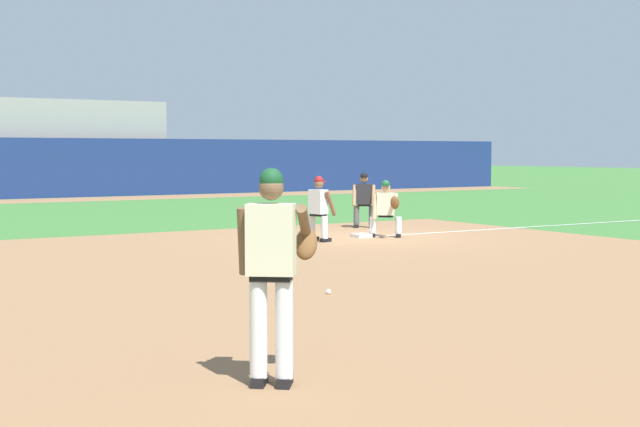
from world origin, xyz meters
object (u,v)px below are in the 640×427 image
at_px(baseball, 329,292).
at_px(first_baseman, 386,206).
at_px(first_base_bag, 361,236).
at_px(pitcher, 274,263).
at_px(baserunner, 319,206).
at_px(umpire, 364,198).

relative_size(baseball, first_baseman, 0.06).
height_order(first_base_bag, pitcher, pitcher).
bearing_deg(baserunner, pitcher, -123.39).
bearing_deg(first_base_bag, baseball, -127.48).
relative_size(baseball, baserunner, 0.05).
bearing_deg(pitcher, first_baseman, 49.96).
xyz_separation_m(baserunner, umpire, (2.90, 2.44, 0.00)).
xyz_separation_m(first_base_bag, first_baseman, (0.50, -0.30, 0.69)).
bearing_deg(baserunner, first_baseman, -0.81).
xyz_separation_m(first_baseman, baserunner, (-1.83, 0.03, 0.06)).
bearing_deg(baserunner, first_base_bag, 11.60).
height_order(baseball, baserunner, baserunner).
relative_size(first_base_bag, baserunner, 0.26).
xyz_separation_m(baseball, baserunner, (3.74, 6.34, 0.76)).
relative_size(first_baseman, baserunner, 0.92).
bearing_deg(umpire, baseball, -127.10).
relative_size(first_base_bag, umpire, 0.26).
bearing_deg(first_baseman, baseball, -131.44).
distance_m(baserunner, umpire, 3.79).
height_order(first_base_bag, umpire, umpire).
bearing_deg(pitcher, baseball, 52.35).
relative_size(first_base_bag, baseball, 5.14).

